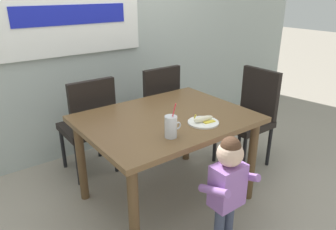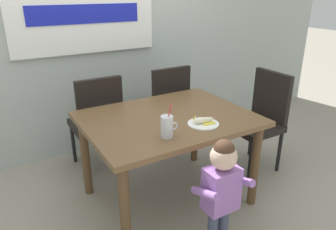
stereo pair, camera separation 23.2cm
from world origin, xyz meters
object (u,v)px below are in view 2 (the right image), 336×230
Objects in this scene: dining_chair_far at (260,116)px; milk_cup at (167,128)px; snack_plate at (203,124)px; dining_chair_right at (166,105)px; dining_table at (168,128)px; toddler_standing at (221,184)px; peeled_banana at (204,120)px; dining_chair_left at (98,119)px.

milk_cup is (-1.23, -0.32, 0.28)m from dining_chair_far.
dining_chair_right is at bearing 75.17° from snack_plate.
dining_chair_far reaches higher than snack_plate.
milk_cup is 1.08× the size of snack_plate.
dining_chair_right is at bearing -139.21° from dining_chair_far.
dining_chair_far is 3.87× the size of milk_cup.
dining_table is at bearing 118.24° from snack_plate.
toddler_standing is 3.64× the size of snack_plate.
snack_plate reaches higher than dining_table.
milk_cup is at bearing -172.50° from peeled_banana.
toddler_standing is at bearing 73.65° from dining_chair_right.
dining_chair_left is at bearing 114.30° from dining_table.
milk_cup is at bearing 116.94° from toddler_standing.
dining_chair_far is at bearing 33.10° from toddler_standing.
dining_chair_left is 0.74m from dining_chair_right.
dining_chair_left reaches higher than snack_plate.
milk_cup is at bearing 97.86° from dining_chair_left.
dining_chair_right is at bearing 60.30° from milk_cup.
dining_chair_far is at bearing 152.09° from dining_chair_left.
milk_cup reaches higher than peeled_banana.
toddler_standing is at bearing 103.14° from dining_chair_left.
dining_chair_right is (0.74, 0.00, 0.00)m from dining_chair_left.
dining_chair_right is 0.97m from dining_chair_far.
peeled_banana reaches higher than dining_table.
dining_chair_right is at bearing 75.35° from peeled_banana.
dining_table is 0.40m from milk_cup.
dining_chair_left is 1.09m from milk_cup.
peeled_banana is (0.34, 0.04, -0.04)m from milk_cup.
peeled_banana is (0.15, -0.26, 0.13)m from dining_table.
peeled_banana is at bearing -60.85° from dining_table.
milk_cup reaches higher than toddler_standing.
toddler_standing is at bearing -110.41° from peeled_banana.
dining_table is 0.68m from toddler_standing.
dining_chair_left is 3.87× the size of milk_cup.
dining_chair_left is at bearing 97.86° from milk_cup.
dining_chair_left is at bearing 115.61° from peeled_banana.
dining_chair_right is 1.06m from snack_plate.
snack_plate is 0.03m from peeled_banana.
toddler_standing reaches higher than peeled_banana.
dining_table is 0.32m from snack_plate.
dining_chair_left is 1.00× the size of dining_chair_right.
dining_chair_far is 1.25m from toddler_standing.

